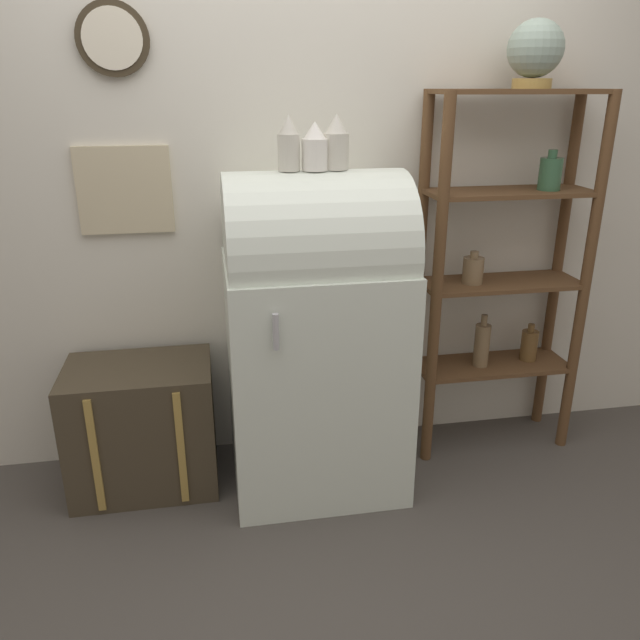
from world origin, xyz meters
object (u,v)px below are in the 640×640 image
at_px(refrigerator, 315,331).
at_px(suitcase_trunk, 143,426).
at_px(vase_left, 289,145).
at_px(vase_center, 315,148).
at_px(vase_right, 336,144).
at_px(globe, 535,51).

height_order(refrigerator, suitcase_trunk, refrigerator).
distance_m(refrigerator, vase_left, 0.77).
height_order(refrigerator, vase_center, vase_center).
height_order(vase_center, vase_right, vase_right).
distance_m(vase_left, vase_center, 0.10).
xyz_separation_m(vase_left, vase_right, (0.18, 0.01, -0.00)).
relative_size(globe, vase_center, 1.47).
bearing_deg(vase_left, vase_right, 3.20).
bearing_deg(refrigerator, vase_right, 4.10).
relative_size(suitcase_trunk, vase_right, 2.96).
bearing_deg(suitcase_trunk, vase_right, -4.52).
bearing_deg(vase_center, globe, 8.29).
bearing_deg(vase_right, vase_center, -169.97).
bearing_deg(globe, vase_left, -172.76).
bearing_deg(vase_center, vase_right, 10.03).
xyz_separation_m(refrigerator, vase_center, (-0.00, -0.01, 0.75)).
bearing_deg(vase_right, globe, 8.12).
xyz_separation_m(refrigerator, vase_right, (0.09, 0.01, 0.76)).
xyz_separation_m(globe, vase_right, (-0.84, -0.12, -0.34)).
height_order(globe, vase_center, globe).
relative_size(suitcase_trunk, vase_center, 3.42).
distance_m(vase_left, vase_right, 0.18).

